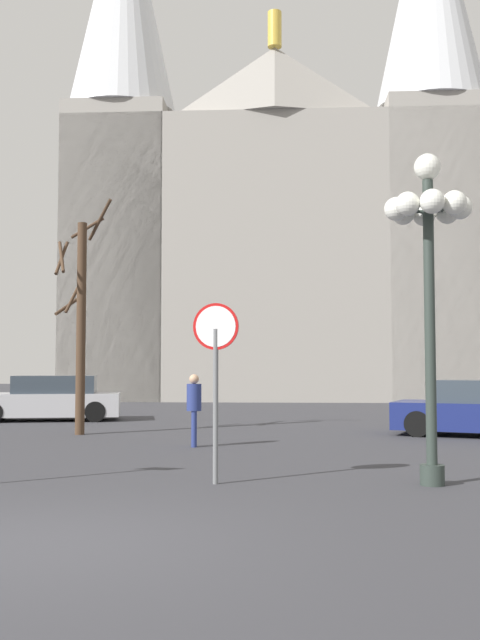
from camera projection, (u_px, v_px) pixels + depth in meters
name	position (u px, v px, depth m)	size (l,w,h in m)	color
ground_plane	(32.00, 545.00, 7.23)	(120.00, 120.00, 0.00)	#38383D
cathedral	(276.00, 224.00, 40.36)	(22.02, 13.66, 28.99)	gray
stop_sign	(216.00, 358.00, 11.08)	(0.71, 0.12, 2.70)	slate
street_lamp	(429.00, 244.00, 11.06)	(1.31, 1.31, 4.95)	#2D3833
bare_tree	(80.00, 318.00, 18.98)	(1.52, 1.51, 6.08)	#473323
parked_car_near_silver	(50.00, 399.00, 23.58)	(4.83, 2.85, 1.43)	#B7B7BC
pedestrian_walking	(194.00, 403.00, 16.00)	(0.32, 0.32, 1.57)	navy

